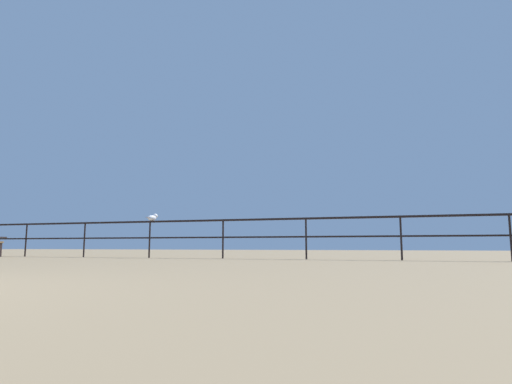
{
  "coord_description": "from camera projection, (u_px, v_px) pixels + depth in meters",
  "views": [
    {
      "loc": [
        4.05,
        -1.02,
        0.32
      ],
      "look_at": [
        1.04,
        8.23,
        1.58
      ],
      "focal_mm": 29.07,
      "sensor_mm": 36.0,
      "label": 1
    }
  ],
  "objects": [
    {
      "name": "pier_railing",
      "position": [
        223.0,
        229.0,
        10.49
      ],
      "size": [
        25.59,
        0.05,
        0.99
      ],
      "color": "black",
      "rests_on": "ground_plane"
    },
    {
      "name": "seagull_on_rail",
      "position": [
        153.0,
        217.0,
        11.19
      ],
      "size": [
        0.22,
        0.42,
        0.2
      ],
      "color": "silver",
      "rests_on": "pier_railing"
    }
  ]
}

